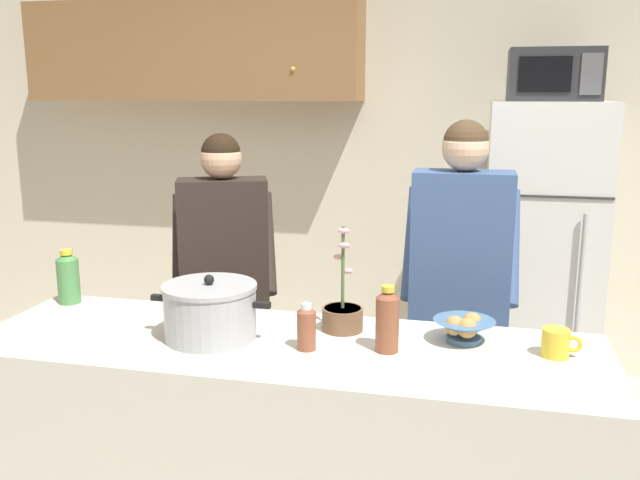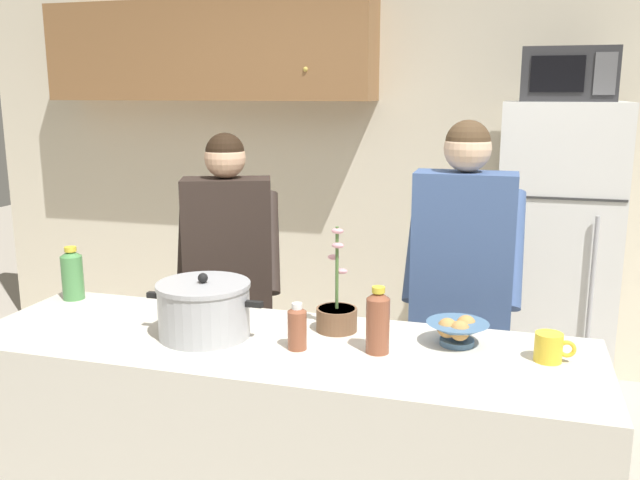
% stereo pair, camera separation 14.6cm
% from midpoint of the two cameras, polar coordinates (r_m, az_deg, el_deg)
% --- Properties ---
extents(back_wall_unit, '(6.00, 0.48, 2.60)m').
position_cam_midpoint_polar(back_wall_unit, '(4.51, 1.00, 8.12)').
color(back_wall_unit, beige).
rests_on(back_wall_unit, ground).
extents(kitchen_island, '(2.22, 0.68, 0.92)m').
position_cam_midpoint_polar(kitchen_island, '(2.61, -4.57, -18.04)').
color(kitchen_island, silver).
rests_on(kitchen_island, ground).
extents(refrigerator, '(0.64, 0.68, 1.73)m').
position_cam_midpoint_polar(refrigerator, '(4.11, 17.04, -1.09)').
color(refrigerator, white).
rests_on(refrigerator, ground).
extents(microwave, '(0.48, 0.37, 0.28)m').
position_cam_midpoint_polar(microwave, '(3.98, 17.98, 13.02)').
color(microwave, '#2D2D30').
rests_on(microwave, refrigerator).
extents(person_near_pot, '(0.58, 0.54, 1.60)m').
position_cam_midpoint_polar(person_near_pot, '(3.21, -9.32, -2.03)').
color(person_near_pot, '#726656').
rests_on(person_near_pot, ground).
extents(person_by_sink, '(0.51, 0.41, 1.67)m').
position_cam_midpoint_polar(person_by_sink, '(2.99, 10.30, -2.11)').
color(person_by_sink, '#726656').
rests_on(person_by_sink, ground).
extents(cooking_pot, '(0.44, 0.33, 0.23)m').
position_cam_midpoint_polar(cooking_pot, '(2.46, -10.89, -5.89)').
color(cooking_pot, '#ADAFB5').
rests_on(cooking_pot, kitchen_island).
extents(coffee_mug, '(0.13, 0.09, 0.10)m').
position_cam_midpoint_polar(coffee_mug, '(2.37, 17.53, -8.23)').
color(coffee_mug, yellow).
rests_on(coffee_mug, kitchen_island).
extents(bread_bowl, '(0.22, 0.22, 0.10)m').
position_cam_midpoint_polar(bread_bowl, '(2.43, 10.30, -7.32)').
color(bread_bowl, '#4C7299').
rests_on(bread_bowl, kitchen_island).
extents(bottle_near_edge, '(0.07, 0.07, 0.16)m').
position_cam_midpoint_polar(bottle_near_edge, '(2.32, -2.97, -7.30)').
color(bottle_near_edge, brown).
rests_on(bottle_near_edge, kitchen_island).
extents(bottle_mid_counter, '(0.09, 0.09, 0.23)m').
position_cam_midpoint_polar(bottle_mid_counter, '(3.02, -21.67, -2.92)').
color(bottle_mid_counter, '#4C8C4C').
rests_on(bottle_mid_counter, kitchen_island).
extents(bottle_far_corner, '(0.08, 0.08, 0.23)m').
position_cam_midpoint_polar(bottle_far_corner, '(2.29, 3.84, -6.70)').
color(bottle_far_corner, brown).
rests_on(bottle_far_corner, kitchen_island).
extents(potted_orchid, '(0.15, 0.15, 0.39)m').
position_cam_midpoint_polar(potted_orchid, '(2.50, 0.22, -6.24)').
color(potted_orchid, brown).
rests_on(potted_orchid, kitchen_island).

